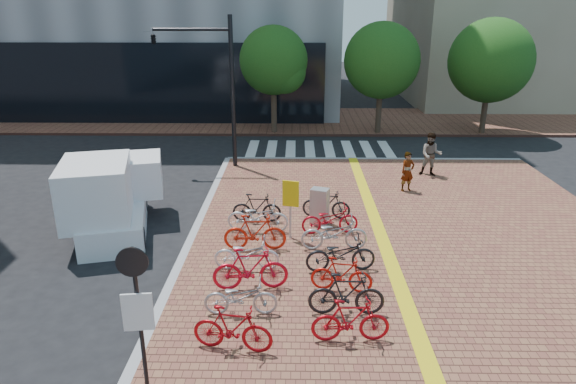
{
  "coord_description": "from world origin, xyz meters",
  "views": [
    {
      "loc": [
        -0.71,
        -11.73,
        6.96
      ],
      "look_at": [
        -0.97,
        3.98,
        1.3
      ],
      "focal_mm": 32.0,
      "sensor_mm": 36.0,
      "label": 1
    }
  ],
  "objects_px": {
    "bike_4": "(255,232)",
    "bike_11": "(334,233)",
    "yellow_sign": "(290,199)",
    "bike_3": "(247,254)",
    "utility_box": "(320,206)",
    "bike_8": "(346,294)",
    "bike_6": "(257,208)",
    "pedestrian_b": "(431,154)",
    "pedestrian_a": "(408,172)",
    "bike_10": "(341,254)",
    "bike_13": "(326,204)",
    "bike_9": "(341,274)",
    "traffic_light_pole": "(196,64)",
    "bike_12": "(330,219)",
    "bike_1": "(241,297)",
    "bike_0": "(232,329)",
    "box_truck": "(113,197)",
    "bike_2": "(250,269)",
    "bike_7": "(351,320)",
    "bike_5": "(258,216)",
    "notice_sign": "(137,304)"
  },
  "relations": [
    {
      "from": "bike_0",
      "to": "box_truck",
      "type": "bearing_deg",
      "value": 45.91
    },
    {
      "from": "bike_10",
      "to": "yellow_sign",
      "type": "xyz_separation_m",
      "value": [
        -1.4,
        2.09,
        0.81
      ]
    },
    {
      "from": "bike_9",
      "to": "pedestrian_a",
      "type": "bearing_deg",
      "value": -12.92
    },
    {
      "from": "bike_9",
      "to": "bike_13",
      "type": "distance_m",
      "value": 4.83
    },
    {
      "from": "bike_0",
      "to": "bike_8",
      "type": "relative_size",
      "value": 0.96
    },
    {
      "from": "bike_0",
      "to": "bike_4",
      "type": "distance_m",
      "value": 4.77
    },
    {
      "from": "bike_5",
      "to": "pedestrian_a",
      "type": "distance_m",
      "value": 6.86
    },
    {
      "from": "bike_0",
      "to": "bike_12",
      "type": "bearing_deg",
      "value": -11.82
    },
    {
      "from": "utility_box",
      "to": "traffic_light_pole",
      "type": "relative_size",
      "value": 0.19
    },
    {
      "from": "bike_8",
      "to": "bike_3",
      "type": "bearing_deg",
      "value": 49.38
    },
    {
      "from": "utility_box",
      "to": "notice_sign",
      "type": "relative_size",
      "value": 0.41
    },
    {
      "from": "bike_3",
      "to": "traffic_light_pole",
      "type": "distance_m",
      "value": 11.07
    },
    {
      "from": "bike_2",
      "to": "bike_13",
      "type": "height_order",
      "value": "bike_2"
    },
    {
      "from": "traffic_light_pole",
      "to": "bike_10",
      "type": "bearing_deg",
      "value": -60.84
    },
    {
      "from": "bike_8",
      "to": "bike_11",
      "type": "xyz_separation_m",
      "value": [
        -0.05,
        3.45,
        -0.02
      ]
    },
    {
      "from": "bike_12",
      "to": "bike_6",
      "type": "bearing_deg",
      "value": 62.75
    },
    {
      "from": "bike_6",
      "to": "utility_box",
      "type": "height_order",
      "value": "utility_box"
    },
    {
      "from": "pedestrian_a",
      "to": "bike_4",
      "type": "bearing_deg",
      "value": -156.91
    },
    {
      "from": "bike_0",
      "to": "utility_box",
      "type": "bearing_deg",
      "value": -7.29
    },
    {
      "from": "bike_3",
      "to": "pedestrian_b",
      "type": "height_order",
      "value": "pedestrian_b"
    },
    {
      "from": "bike_13",
      "to": "bike_9",
      "type": "bearing_deg",
      "value": -167.89
    },
    {
      "from": "bike_13",
      "to": "traffic_light_pole",
      "type": "height_order",
      "value": "traffic_light_pole"
    },
    {
      "from": "bike_13",
      "to": "pedestrian_a",
      "type": "height_order",
      "value": "pedestrian_a"
    },
    {
      "from": "pedestrian_a",
      "to": "pedestrian_b",
      "type": "bearing_deg",
      "value": 34.48
    },
    {
      "from": "utility_box",
      "to": "bike_8",
      "type": "bearing_deg",
      "value": -85.69
    },
    {
      "from": "bike_7",
      "to": "bike_10",
      "type": "height_order",
      "value": "bike_7"
    },
    {
      "from": "bike_4",
      "to": "pedestrian_a",
      "type": "relative_size",
      "value": 1.18
    },
    {
      "from": "traffic_light_pole",
      "to": "pedestrian_b",
      "type": "bearing_deg",
      "value": -7.37
    },
    {
      "from": "bike_6",
      "to": "bike_7",
      "type": "xyz_separation_m",
      "value": [
        2.5,
        -6.56,
        0.02
      ]
    },
    {
      "from": "bike_10",
      "to": "box_truck",
      "type": "relative_size",
      "value": 0.4
    },
    {
      "from": "utility_box",
      "to": "traffic_light_pole",
      "type": "height_order",
      "value": "traffic_light_pole"
    },
    {
      "from": "bike_1",
      "to": "utility_box",
      "type": "relative_size",
      "value": 1.39
    },
    {
      "from": "bike_2",
      "to": "utility_box",
      "type": "height_order",
      "value": "utility_box"
    },
    {
      "from": "bike_6",
      "to": "pedestrian_b",
      "type": "distance_m",
      "value": 8.77
    },
    {
      "from": "bike_0",
      "to": "bike_2",
      "type": "height_order",
      "value": "bike_2"
    },
    {
      "from": "bike_1",
      "to": "notice_sign",
      "type": "bearing_deg",
      "value": 148.14
    },
    {
      "from": "bike_5",
      "to": "pedestrian_a",
      "type": "height_order",
      "value": "pedestrian_a"
    },
    {
      "from": "bike_4",
      "to": "bike_11",
      "type": "relative_size",
      "value": 0.94
    },
    {
      "from": "bike_5",
      "to": "yellow_sign",
      "type": "relative_size",
      "value": 1.04
    },
    {
      "from": "bike_8",
      "to": "bike_12",
      "type": "xyz_separation_m",
      "value": [
        -0.1,
        4.63,
        -0.06
      ]
    },
    {
      "from": "bike_2",
      "to": "bike_13",
      "type": "xyz_separation_m",
      "value": [
        2.18,
        4.76,
        -0.08
      ]
    },
    {
      "from": "bike_1",
      "to": "utility_box",
      "type": "height_order",
      "value": "utility_box"
    },
    {
      "from": "yellow_sign",
      "to": "box_truck",
      "type": "distance_m",
      "value": 5.78
    },
    {
      "from": "bike_1",
      "to": "pedestrian_a",
      "type": "distance_m",
      "value": 10.42
    },
    {
      "from": "bike_1",
      "to": "bike_12",
      "type": "bearing_deg",
      "value": -28.57
    },
    {
      "from": "yellow_sign",
      "to": "bike_3",
      "type": "bearing_deg",
      "value": -119.56
    },
    {
      "from": "bike_2",
      "to": "bike_6",
      "type": "distance_m",
      "value": 4.42
    },
    {
      "from": "bike_4",
      "to": "utility_box",
      "type": "bearing_deg",
      "value": -46.64
    },
    {
      "from": "bike_5",
      "to": "notice_sign",
      "type": "xyz_separation_m",
      "value": [
        -1.57,
        -7.35,
        1.38
      ]
    },
    {
      "from": "bike_5",
      "to": "bike_9",
      "type": "relative_size",
      "value": 1.25
    }
  ]
}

